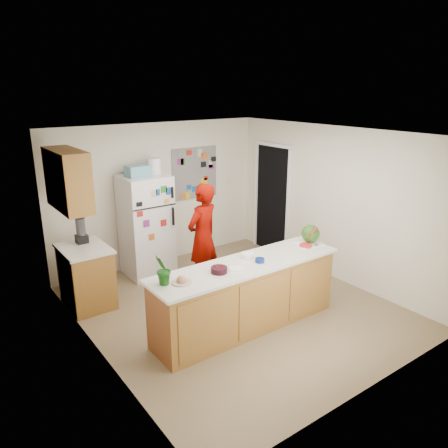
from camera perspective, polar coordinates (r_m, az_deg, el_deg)
floor at (r=6.49m, az=1.45°, el=-10.93°), size 4.00×4.50×0.02m
wall_back at (r=7.84m, az=-8.55°, el=3.84°), size 4.00×0.02×2.50m
wall_left at (r=5.09m, az=-16.79°, el=-4.33°), size 0.02×4.50×2.50m
wall_right at (r=7.34m, az=14.14°, el=2.56°), size 0.02×4.50×2.50m
ceiling at (r=5.73m, az=1.65°, el=11.81°), size 4.00×4.50×0.02m
doorway at (r=8.35m, az=6.35°, el=3.15°), size 0.03×0.85×2.04m
peninsula_base at (r=5.82m, az=2.92°, el=-9.48°), size 2.60×0.62×0.88m
peninsula_top at (r=5.63m, az=2.99°, el=-5.31°), size 2.68×0.70×0.04m
side_counter_base at (r=6.69m, az=-17.52°, el=-6.69°), size 0.60×0.80×0.86m
side_counter_top at (r=6.52m, az=-17.88°, el=-3.08°), size 0.64×0.84×0.04m
upper_cabinets at (r=6.17m, az=-19.76°, el=5.46°), size 0.35×1.00×0.80m
refrigerator at (r=7.42m, az=-10.12°, el=-0.22°), size 0.75×0.70×1.70m
fridge_top_bin at (r=7.15m, az=-11.24°, el=6.82°), size 0.35×0.28×0.18m
photo_collage at (r=8.12m, az=-3.85°, el=6.64°), size 0.95×0.01×0.95m
person at (r=6.76m, az=-2.79°, el=-1.74°), size 0.71×0.58×1.70m
blender_appliance at (r=6.65m, az=-18.18°, el=-0.80°), size 0.13×0.13×0.38m
cutting_board at (r=6.37m, az=10.93°, el=-2.56°), size 0.46×0.38×0.01m
watermelon at (r=6.38m, az=11.24°, el=-1.25°), size 0.26×0.26×0.26m
watermelon_slice at (r=6.27m, az=10.64°, el=-2.73°), size 0.17×0.17×0.02m
cherry_bowl at (r=5.33m, az=-0.65°, el=-6.00°), size 0.25×0.25×0.07m
white_bowl at (r=5.79m, az=3.08°, el=-4.10°), size 0.19×0.19×0.06m
cobalt_bowl at (r=5.65m, az=4.70°, el=-4.74°), size 0.14×0.14×0.05m
plate at (r=5.09m, az=-5.54°, el=-7.57°), size 0.28×0.28×0.02m
paper_towel at (r=5.43m, az=1.52°, el=-5.83°), size 0.21×0.20×0.02m
keys at (r=6.34m, az=11.99°, el=-2.75°), size 0.10×0.07×0.01m
potted_plant at (r=4.99m, az=-7.96°, el=-5.97°), size 0.26×0.26×0.37m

